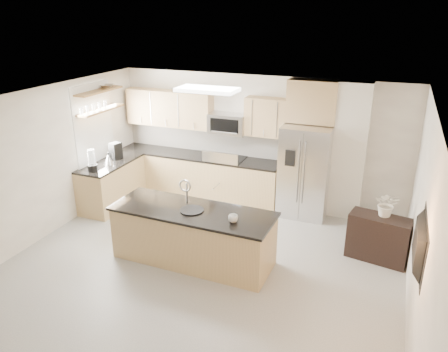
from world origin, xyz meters
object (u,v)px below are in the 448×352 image
at_px(coffee_maker, 116,151).
at_px(television, 415,243).
at_px(refrigerator, 305,171).
at_px(flower_vase, 388,198).
at_px(microwave, 228,124).
at_px(kettle, 108,159).
at_px(blender, 92,162).
at_px(bowl, 107,86).
at_px(platter, 192,210).
at_px(range, 225,179).
at_px(island, 193,235).
at_px(credenza, 378,238).
at_px(cup, 233,219).

xyz_separation_m(coffee_maker, television, (5.61, -2.31, 0.27)).
height_order(refrigerator, flower_vase, refrigerator).
distance_m(microwave, kettle, 2.48).
bearing_deg(blender, refrigerator, 22.57).
bearing_deg(television, kettle, 70.54).
height_order(bowl, television, bowl).
bearing_deg(platter, microwave, 98.91).
bearing_deg(microwave, flower_vase, -22.73).
xyz_separation_m(range, kettle, (-2.02, -1.17, 0.55)).
relative_size(range, blender, 2.70).
distance_m(island, platter, 0.45).
xyz_separation_m(microwave, platter, (0.40, -2.55, -0.73)).
height_order(microwave, blender, microwave).
relative_size(credenza, blender, 2.23).
relative_size(blender, television, 0.39).
distance_m(platter, television, 3.22).
bearing_deg(credenza, bowl, -176.10).
bearing_deg(refrigerator, coffee_maker, -168.43).
height_order(microwave, television, microwave).
height_order(credenza, blender, blender).
distance_m(range, island, 2.43).
distance_m(microwave, television, 4.79).
bearing_deg(television, cup, 76.38).
relative_size(island, platter, 6.90).
bearing_deg(credenza, kettle, -171.04).
distance_m(platter, blender, 2.62).
height_order(credenza, cup, cup).
xyz_separation_m(range, coffee_maker, (-2.10, -0.82, 0.61)).
bearing_deg(cup, credenza, 32.35).
bearing_deg(microwave, coffee_maker, -155.85).
bearing_deg(range, microwave, 90.00).
distance_m(refrigerator, bowl, 4.23).
relative_size(refrigerator, television, 1.65).
height_order(credenza, kettle, kettle).
bearing_deg(flower_vase, microwave, 157.27).
height_order(range, island, island).
relative_size(microwave, platter, 2.03).
relative_size(refrigerator, credenza, 1.89).
distance_m(coffee_maker, television, 6.07).
bearing_deg(kettle, refrigerator, 16.89).
height_order(island, kettle, island).
bearing_deg(island, credenza, 23.68).
xyz_separation_m(range, credenza, (3.13, -1.27, -0.10)).
bearing_deg(island, coffee_maker, 148.89).
bearing_deg(credenza, blender, -166.27).
distance_m(cup, coffee_maker, 3.66).
bearing_deg(credenza, range, 168.06).
xyz_separation_m(cup, platter, (-0.72, 0.12, -0.05)).
bearing_deg(bowl, cup, -28.86).
relative_size(microwave, flower_vase, 1.25).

